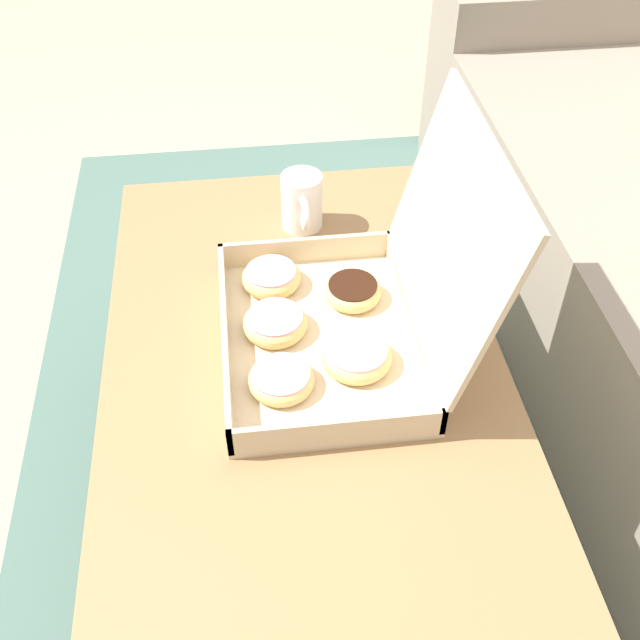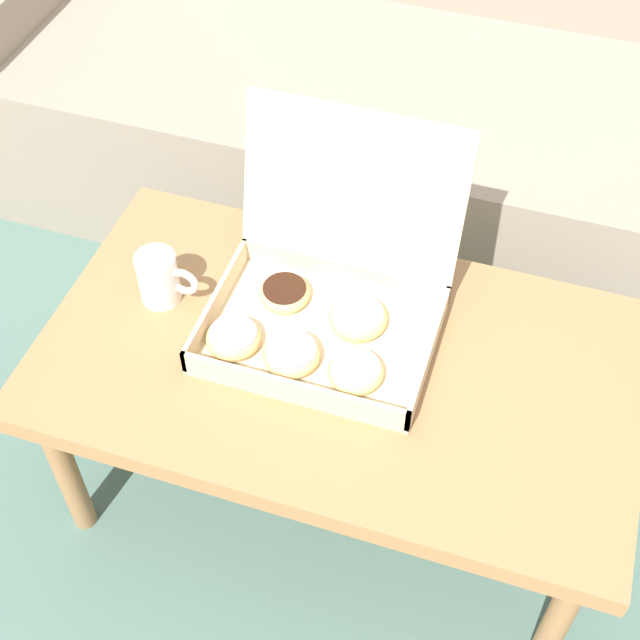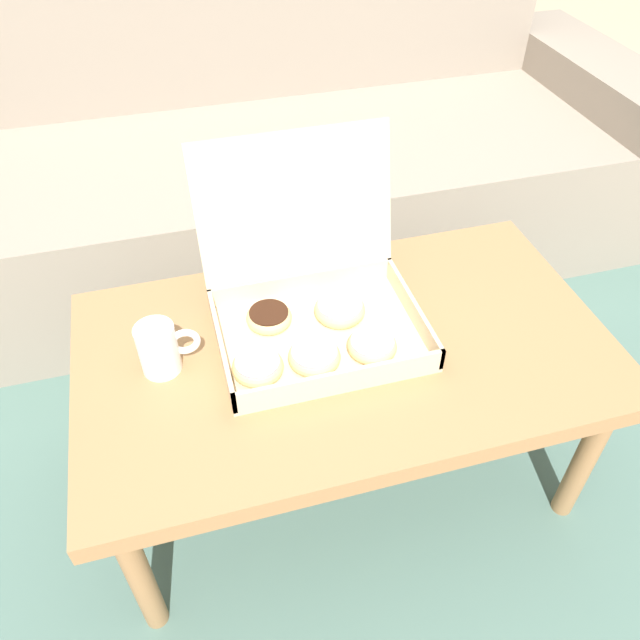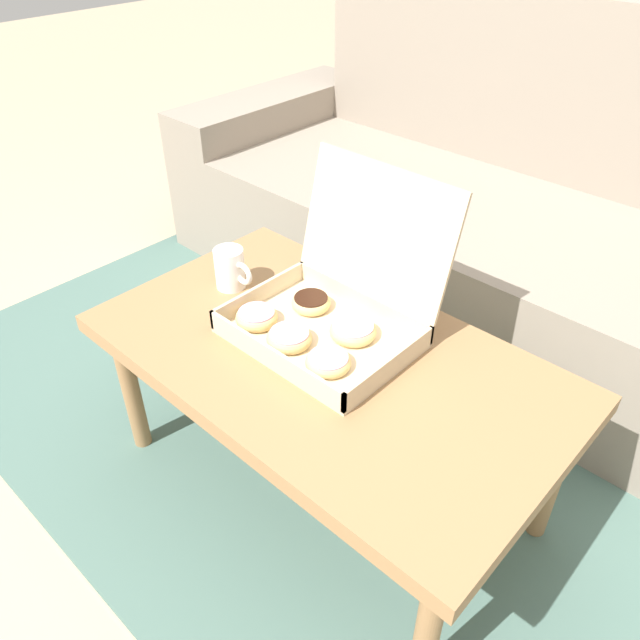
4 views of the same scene
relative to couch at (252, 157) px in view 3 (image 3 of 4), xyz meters
name	(u,v)px [view 3 (image 3 of 4)]	position (x,y,z in m)	size (l,w,h in m)	color
ground_plane	(325,427)	(0.00, -0.85, -0.31)	(12.00, 12.00, 0.00)	tan
area_rug	(296,344)	(0.00, -0.55, -0.30)	(2.63, 1.94, 0.01)	#4C6B60
couch	(252,157)	(0.00, 0.00, 0.00)	(2.51, 0.87, 0.95)	gray
coffee_table	(345,360)	(0.00, -0.98, 0.07)	(1.01, 0.58, 0.43)	#997047
pastry_box	(311,307)	(-0.05, -0.92, 0.18)	(0.38, 0.36, 0.33)	beige
coffee_mug	(160,348)	(-0.34, -0.95, 0.17)	(0.11, 0.07, 0.10)	white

